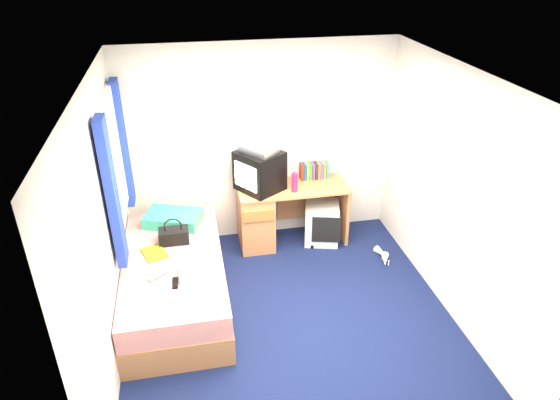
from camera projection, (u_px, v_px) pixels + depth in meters
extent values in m
plane|color=#0C1438|center=(290.00, 319.00, 4.98)|extent=(3.40, 3.40, 0.00)
plane|color=white|center=(293.00, 80.00, 3.84)|extent=(3.40, 3.40, 0.00)
plane|color=silver|center=(261.00, 145.00, 5.88)|extent=(3.20, 0.00, 3.20)
plane|color=silver|center=(353.00, 356.00, 2.94)|extent=(3.20, 0.00, 3.20)
plane|color=silver|center=(103.00, 234.00, 4.14)|extent=(0.00, 3.40, 3.40)
plane|color=silver|center=(458.00, 198.00, 4.69)|extent=(0.00, 3.40, 3.40)
cube|color=#B77A4C|center=(176.00, 289.00, 5.15)|extent=(1.00, 2.00, 0.30)
cube|color=olive|center=(228.00, 307.00, 4.89)|extent=(0.02, 0.70, 0.18)
cube|color=white|center=(174.00, 268.00, 5.03)|extent=(0.98, 1.98, 0.24)
cube|color=#1B81B5|center=(173.00, 218.00, 5.54)|extent=(0.69, 0.56, 0.13)
cube|color=#B77A4C|center=(292.00, 188.00, 5.91)|extent=(1.30, 0.55, 0.03)
cube|color=#B77A4C|center=(256.00, 219.00, 6.01)|extent=(0.40, 0.52, 0.72)
cube|color=#B77A4C|center=(342.00, 210.00, 6.20)|extent=(0.04, 0.52, 0.72)
cube|color=#B77A4C|center=(307.00, 197.00, 6.31)|extent=(0.78, 0.03, 0.55)
cube|color=silver|center=(322.00, 222.00, 6.15)|extent=(0.49, 0.49, 0.50)
cube|color=black|center=(260.00, 171.00, 5.75)|extent=(0.62, 0.63, 0.47)
cube|color=#D5CD87|center=(246.00, 176.00, 5.61)|extent=(0.21, 0.30, 0.29)
cube|color=silver|center=(259.00, 149.00, 5.62)|extent=(0.47, 0.48, 0.07)
cube|color=maroon|center=(301.00, 172.00, 6.04)|extent=(0.03, 0.13, 0.20)
cube|color=navy|center=(304.00, 171.00, 6.05)|extent=(0.03, 0.13, 0.20)
cube|color=gold|center=(307.00, 171.00, 6.05)|extent=(0.03, 0.13, 0.20)
cube|color=#337F33|center=(310.00, 171.00, 6.06)|extent=(0.03, 0.13, 0.20)
cube|color=#7F337F|center=(313.00, 171.00, 6.07)|extent=(0.03, 0.13, 0.20)
cube|color=#262626|center=(315.00, 170.00, 6.07)|extent=(0.03, 0.13, 0.20)
cube|color=#B26633|center=(318.00, 170.00, 6.08)|extent=(0.03, 0.13, 0.20)
cube|color=#4C4C99|center=(321.00, 170.00, 6.08)|extent=(0.03, 0.13, 0.20)
cube|color=olive|center=(324.00, 170.00, 6.09)|extent=(0.03, 0.13, 0.20)
cube|color=#337272|center=(326.00, 169.00, 6.10)|extent=(0.03, 0.13, 0.20)
cube|color=black|center=(326.00, 171.00, 6.13)|extent=(0.03, 0.12, 0.14)
cylinder|color=#D61E53|center=(295.00, 183.00, 5.75)|extent=(0.09, 0.09, 0.22)
cylinder|color=silver|center=(285.00, 178.00, 5.94)|extent=(0.05, 0.05, 0.16)
cube|color=black|center=(174.00, 236.00, 5.19)|extent=(0.31, 0.17, 0.15)
torus|color=black|center=(173.00, 226.00, 5.14)|extent=(0.19, 0.02, 0.19)
cube|color=white|center=(195.00, 271.00, 4.70)|extent=(0.29, 0.25, 0.10)
cube|color=#CEE619|center=(154.00, 253.00, 5.04)|extent=(0.29, 0.34, 0.01)
cylinder|color=silver|center=(158.00, 273.00, 4.69)|extent=(0.20, 0.19, 0.07)
cube|color=gold|center=(172.00, 300.00, 4.40)|extent=(0.19, 0.21, 0.01)
cube|color=black|center=(175.00, 283.00, 4.60)|extent=(0.05, 0.16, 0.02)
cube|color=silver|center=(112.00, 163.00, 4.80)|extent=(0.02, 0.90, 1.10)
cube|color=white|center=(102.00, 103.00, 4.52)|extent=(0.06, 1.06, 0.08)
cube|color=white|center=(122.00, 216.00, 5.08)|extent=(0.06, 1.06, 0.08)
cube|color=navy|center=(112.00, 195.00, 4.32)|extent=(0.08, 0.24, 1.40)
cube|color=navy|center=(123.00, 145.00, 5.34)|extent=(0.08, 0.24, 1.40)
cone|color=silver|center=(382.00, 253.00, 5.93)|extent=(0.15, 0.24, 0.09)
cone|color=silver|center=(385.00, 260.00, 5.81)|extent=(0.16, 0.24, 0.09)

